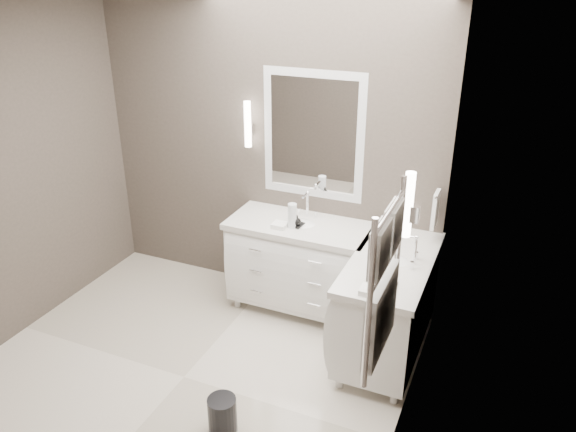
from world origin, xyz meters
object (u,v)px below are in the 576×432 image
at_px(vanity_back, 300,261).
at_px(vanity_right, 389,301).
at_px(waste_bin, 222,415).
at_px(towel_ladder, 383,289).

bearing_deg(vanity_back, vanity_right, -20.38).
bearing_deg(waste_bin, vanity_right, 57.87).
bearing_deg(vanity_right, towel_ladder, -80.16).
distance_m(vanity_back, waste_bin, 1.62).
height_order(towel_ladder, waste_bin, towel_ladder).
bearing_deg(waste_bin, vanity_back, 93.25).
height_order(vanity_right, waste_bin, vanity_right).
height_order(vanity_right, towel_ladder, towel_ladder).
bearing_deg(towel_ladder, waste_bin, 177.21).
relative_size(vanity_right, towel_ladder, 1.38).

